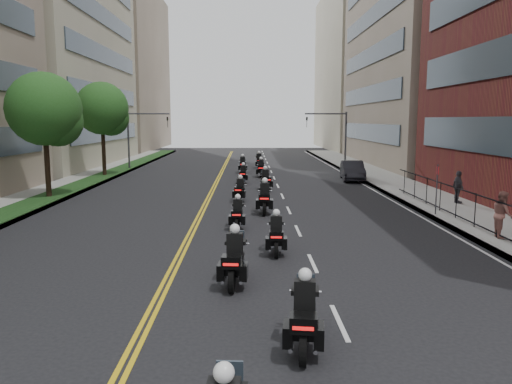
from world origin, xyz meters
TOP-DOWN VIEW (x-y plane):
  - sidewalk_right at (12.00, 25.00)m, footprint 4.00×90.00m
  - sidewalk_left at (-12.00, 25.00)m, footprint 4.00×90.00m
  - grass_strip at (-11.20, 25.00)m, footprint 2.00×90.00m
  - building_right_tan at (21.48, 48.00)m, footprint 15.11×28.00m
  - building_right_far at (21.50, 78.00)m, footprint 15.00×28.00m
  - building_left_mid at (-21.98, 48.00)m, footprint 16.11×28.00m
  - building_left_far at (-22.00, 78.00)m, footprint 16.00×28.00m
  - iron_fence at (11.00, 12.00)m, footprint 0.05×28.00m
  - street_trees at (-11.05, 18.61)m, footprint 4.40×38.40m
  - traffic_signal_right at (9.54, 42.00)m, footprint 4.09×0.20m
  - traffic_signal_left at (-9.54, 42.00)m, footprint 4.09×0.20m
  - motorcycle_1 at (2.19, 3.63)m, footprint 0.72×2.35m
  - motorcycle_2 at (0.60, 7.86)m, footprint 0.64×2.44m
  - motorcycle_3 at (2.03, 11.32)m, footprint 0.53×2.19m
  - motorcycle_4 at (0.54, 15.58)m, footprint 0.49×2.09m
  - motorcycle_5 at (1.87, 19.23)m, footprint 0.62×2.52m
  - motorcycle_6 at (0.53, 23.14)m, footprint 0.63×2.13m
  - motorcycle_7 at (2.22, 27.66)m, footprint 0.66×2.28m
  - motorcycle_8 at (0.65, 31.77)m, footprint 0.53×2.14m
  - motorcycle_9 at (2.11, 35.71)m, footprint 0.55×2.33m
  - motorcycle_10 at (0.53, 39.12)m, footprint 0.54×2.34m
  - motorcycle_11 at (2.13, 43.16)m, footprint 0.60×2.38m
  - parked_sedan at (9.40, 33.26)m, footprint 2.13×4.90m
  - pedestrian_b at (11.20, 13.04)m, footprint 0.85×1.02m
  - pedestrian_c at (12.90, 21.32)m, footprint 0.51×1.10m

SIDE VIEW (x-z plane):
  - sidewalk_right at x=12.00m, z-range 0.00..0.15m
  - sidewalk_left at x=-12.00m, z-range 0.00..0.15m
  - grass_strip at x=-11.20m, z-range 0.15..0.19m
  - motorcycle_4 at x=0.54m, z-range -0.16..1.38m
  - motorcycle_6 at x=0.53m, z-range -0.17..1.41m
  - motorcycle_8 at x=0.65m, z-range -0.17..1.41m
  - motorcycle_3 at x=2.03m, z-range -0.17..1.45m
  - motorcycle_7 at x=2.22m, z-range -0.18..1.51m
  - motorcycle_9 at x=2.11m, z-range -0.18..1.54m
  - motorcycle_10 at x=0.53m, z-range -0.18..1.55m
  - motorcycle_1 at x=2.19m, z-range -0.18..1.56m
  - motorcycle_11 at x=2.13m, z-range -0.18..1.57m
  - motorcycle_2 at x=0.60m, z-range -0.19..1.61m
  - motorcycle_5 at x=1.87m, z-range -0.19..1.66m
  - parked_sedan at x=9.40m, z-range 0.00..1.57m
  - iron_fence at x=11.00m, z-range 0.15..1.65m
  - pedestrian_c at x=12.90m, z-range 0.15..1.99m
  - pedestrian_b at x=11.20m, z-range 0.15..2.03m
  - traffic_signal_right at x=9.54m, z-range 0.90..6.50m
  - traffic_signal_left at x=-9.54m, z-range 0.90..6.50m
  - street_trees at x=-11.05m, z-range 1.14..9.12m
  - building_right_far at x=21.50m, z-range 0.00..26.00m
  - building_left_far at x=-22.00m, z-range 0.00..26.00m
  - building_right_tan at x=21.48m, z-range 0.00..30.00m
  - building_left_mid at x=-21.98m, z-range 0.00..34.00m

